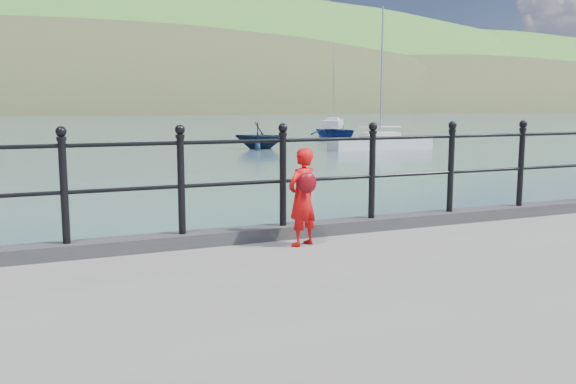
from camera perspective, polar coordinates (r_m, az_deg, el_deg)
name	(u,v)px	position (r m, az deg, el deg)	size (l,w,h in m)	color
ground	(232,322)	(7.42, -5.29, -12.01)	(600.00, 600.00, 0.00)	#2D4251
kerb	(235,236)	(6.99, -5.03, -4.10)	(60.00, 0.30, 0.15)	#28282B
railing	(234,170)	(6.87, -5.11, 2.02)	(18.11, 0.11, 1.20)	black
far_shore	(139,169)	(250.62, -13.75, 2.15)	(830.00, 200.00, 156.00)	#333A21
child	(302,197)	(6.71, 1.36, -0.43)	(0.47, 0.40, 1.09)	red
launch_blue	(337,131)	(49.46, 4.63, 5.70)	(3.23, 4.52, 0.94)	navy
launch_navy	(260,135)	(35.76, -2.63, 5.30)	(2.59, 3.00, 1.58)	black
sailboat_near	(380,144)	(35.77, 8.61, 4.50)	(6.07, 2.05, 8.26)	silver
sailboat_far	(333,123)	(76.57, 4.24, 6.46)	(5.68, 7.23, 10.33)	beige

